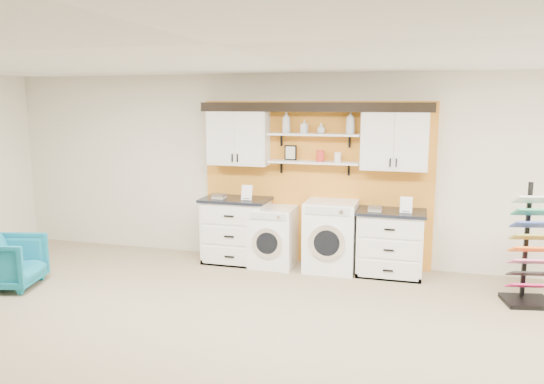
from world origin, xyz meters
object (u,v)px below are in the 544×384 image
(base_cabinet_left, at_px, (236,230))
(sample_rack, at_px, (529,264))
(base_cabinet_right, at_px, (390,243))
(dryer, at_px, (331,236))
(washer, at_px, (273,236))
(armchair, at_px, (10,262))

(base_cabinet_left, height_order, sample_rack, sample_rack)
(base_cabinet_right, height_order, sample_rack, sample_rack)
(dryer, bearing_deg, base_cabinet_left, 179.87)
(dryer, distance_m, sample_rack, 2.56)
(base_cabinet_left, xyz_separation_m, washer, (0.58, -0.00, -0.05))
(base_cabinet_left, relative_size, armchair, 1.36)
(washer, bearing_deg, armchair, -149.00)
(washer, distance_m, sample_rack, 3.39)
(base_cabinet_left, bearing_deg, sample_rack, -9.27)
(base_cabinet_right, bearing_deg, dryer, -179.77)
(base_cabinet_left, bearing_deg, armchair, -143.36)
(armchair, bearing_deg, dryer, -77.66)
(base_cabinet_left, distance_m, sample_rack, 3.96)
(base_cabinet_left, height_order, washer, base_cabinet_left)
(dryer, bearing_deg, armchair, -154.83)
(washer, xyz_separation_m, armchair, (-3.05, -1.83, -0.10))
(sample_rack, bearing_deg, armchair, 179.97)
(base_cabinet_right, height_order, washer, base_cabinet_right)
(washer, relative_size, armchair, 1.18)
(washer, bearing_deg, dryer, 0.00)
(base_cabinet_left, height_order, base_cabinet_right, base_cabinet_left)
(washer, height_order, sample_rack, sample_rack)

